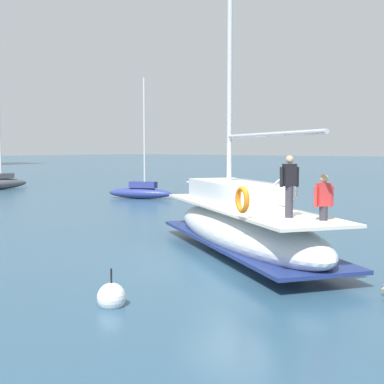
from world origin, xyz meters
The scene contains 4 objects.
ground_plane centered at (0.00, 0.00, 0.00)m, with size 400.00×400.00×0.00m, color #2D516B.
main_sailboat centered at (1.71, 0.86, 0.91)m, with size 7.36×9.30×13.45m.
moored_catamaran centered at (12.68, 15.67, 0.52)m, with size 2.53×4.40×7.68m.
mooring_buoy centered at (-4.56, 0.00, 0.18)m, with size 0.60×0.60×0.90m.
Camera 1 is at (-11.89, -7.86, 3.23)m, focal length 49.51 mm.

